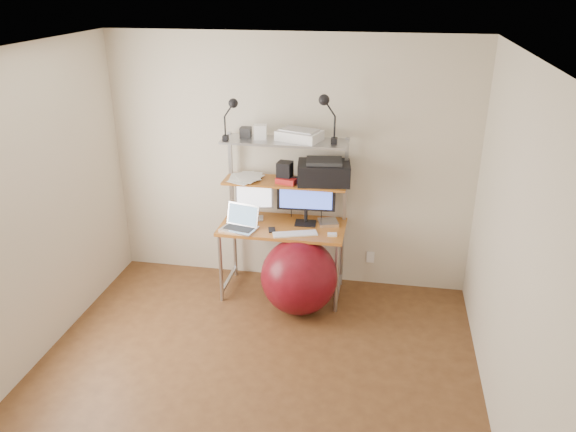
% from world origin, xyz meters
% --- Properties ---
extents(room, '(3.60, 3.60, 3.60)m').
position_xyz_m(room, '(0.00, 0.00, 1.25)').
color(room, brown).
rests_on(room, ground).
extents(computer_desk, '(1.20, 0.60, 1.57)m').
position_xyz_m(computer_desk, '(0.00, 1.50, 0.96)').
color(computer_desk, '#BF6E25').
rests_on(computer_desk, ground).
extents(desktop, '(1.20, 0.60, 0.00)m').
position_xyz_m(desktop, '(0.00, 1.44, 0.74)').
color(desktop, '#BF6E25').
rests_on(desktop, computer_desk).
extents(mid_shelf, '(1.18, 0.34, 0.00)m').
position_xyz_m(mid_shelf, '(0.00, 1.57, 1.15)').
color(mid_shelf, '#BF6E25').
rests_on(mid_shelf, computer_desk).
extents(top_shelf, '(1.18, 0.34, 0.00)m').
position_xyz_m(top_shelf, '(0.00, 1.57, 1.55)').
color(top_shelf, '#A6A6AA').
rests_on(top_shelf, computer_desk).
extents(floor, '(3.60, 3.60, 0.00)m').
position_xyz_m(floor, '(0.00, 0.00, 0.00)').
color(floor, brown).
rests_on(floor, ground).
extents(wall_outlet, '(0.08, 0.01, 0.12)m').
position_xyz_m(wall_outlet, '(0.85, 1.79, 0.30)').
color(wall_outlet, white).
rests_on(wall_outlet, room).
extents(monitor_silver, '(0.37, 0.16, 0.41)m').
position_xyz_m(monitor_silver, '(-0.30, 1.57, 0.96)').
color(monitor_silver, '#ADACB1').
rests_on(monitor_silver, desktop).
extents(monitor_black, '(0.56, 0.17, 0.56)m').
position_xyz_m(monitor_black, '(0.21, 1.54, 1.02)').
color(monitor_black, black).
rests_on(monitor_black, desktop).
extents(laptop, '(0.38, 0.33, 0.29)m').
position_xyz_m(laptop, '(-0.38, 1.32, 0.79)').
color(laptop, silver).
rests_on(laptop, desktop).
extents(keyboard, '(0.43, 0.24, 0.01)m').
position_xyz_m(keyboard, '(0.15, 1.26, 0.75)').
color(keyboard, white).
rests_on(keyboard, desktop).
extents(mouse, '(0.09, 0.07, 0.02)m').
position_xyz_m(mouse, '(0.50, 1.30, 0.75)').
color(mouse, white).
rests_on(mouse, desktop).
extents(mac_mini, '(0.23, 0.23, 0.03)m').
position_xyz_m(mac_mini, '(0.43, 1.55, 0.76)').
color(mac_mini, silver).
rests_on(mac_mini, desktop).
extents(phone, '(0.09, 0.13, 0.01)m').
position_xyz_m(phone, '(-0.08, 1.31, 0.74)').
color(phone, black).
rests_on(phone, desktop).
extents(printer, '(0.52, 0.39, 0.23)m').
position_xyz_m(printer, '(0.37, 1.58, 1.26)').
color(printer, black).
rests_on(printer, mid_shelf).
extents(nas_cube, '(0.15, 0.15, 0.19)m').
position_xyz_m(nas_cube, '(0.00, 1.55, 1.25)').
color(nas_cube, black).
rests_on(nas_cube, mid_shelf).
extents(red_box, '(0.22, 0.17, 0.05)m').
position_xyz_m(red_box, '(0.03, 1.51, 1.18)').
color(red_box, red).
rests_on(red_box, mid_shelf).
extents(scanner, '(0.45, 0.37, 0.10)m').
position_xyz_m(scanner, '(0.13, 1.60, 1.60)').
color(scanner, white).
rests_on(scanner, top_shelf).
extents(box_white, '(0.13, 0.11, 0.13)m').
position_xyz_m(box_white, '(-0.23, 1.57, 1.62)').
color(box_white, white).
rests_on(box_white, top_shelf).
extents(box_grey, '(0.10, 0.10, 0.10)m').
position_xyz_m(box_grey, '(-0.38, 1.60, 1.60)').
color(box_grey, '#2E2E30').
rests_on(box_grey, top_shelf).
extents(clip_lamp_left, '(0.16, 0.09, 0.40)m').
position_xyz_m(clip_lamp_left, '(-0.47, 1.46, 1.84)').
color(clip_lamp_left, black).
rests_on(clip_lamp_left, top_shelf).
extents(clip_lamp_right, '(0.18, 0.10, 0.45)m').
position_xyz_m(clip_lamp_right, '(0.38, 1.53, 1.88)').
color(clip_lamp_right, black).
rests_on(clip_lamp_right, top_shelf).
extents(exercise_ball, '(0.72, 0.72, 0.72)m').
position_xyz_m(exercise_ball, '(0.21, 1.15, 0.36)').
color(exercise_ball, maroon).
rests_on(exercise_ball, floor).
extents(paper_stack, '(0.35, 0.40, 0.02)m').
position_xyz_m(paper_stack, '(-0.38, 1.57, 1.16)').
color(paper_stack, white).
rests_on(paper_stack, mid_shelf).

